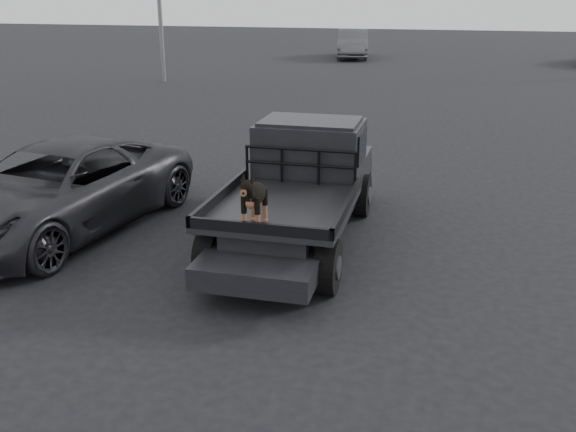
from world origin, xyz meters
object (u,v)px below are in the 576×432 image
(flatbed_ute, at_px, (297,214))
(dog, at_px, (255,199))
(parked_suv, at_px, (57,189))
(distant_car_a, at_px, (352,44))

(flatbed_ute, distance_m, dog, 2.02)
(flatbed_ute, xyz_separation_m, dog, (-0.13, -1.84, 0.83))
(flatbed_ute, height_order, parked_suv, parked_suv)
(dog, distance_m, parked_suv, 4.11)
(dog, relative_size, distant_car_a, 0.15)
(dog, distance_m, distant_car_a, 31.00)
(dog, xyz_separation_m, parked_suv, (-3.84, 1.36, -0.57))
(dog, height_order, distant_car_a, dog)
(flatbed_ute, bearing_deg, distant_car_a, 97.01)
(flatbed_ute, distance_m, parked_suv, 4.01)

